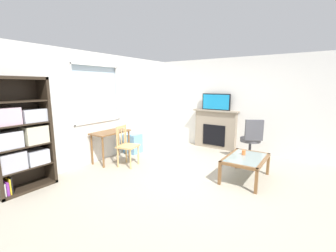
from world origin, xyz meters
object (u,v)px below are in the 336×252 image
object	(u,v)px
fireplace	(215,129)
desk_under_window	(111,136)
bookshelf	(20,138)
wooden_chair	(127,145)
office_chair	(252,138)
sippy_cup	(244,153)
plastic_drawer_unit	(133,143)
tv	(216,102)
coffee_table	(246,160)

from	to	relation	value
fireplace	desk_under_window	bearing A→B (deg)	147.27
bookshelf	wooden_chair	size ratio (longest dim) A/B	2.13
office_chair	sippy_cup	distance (m)	1.12
fireplace	office_chair	bearing A→B (deg)	-114.96
bookshelf	office_chair	size ratio (longest dim) A/B	1.92
wooden_chair	office_chair	distance (m)	2.94
plastic_drawer_unit	tv	bearing A→B (deg)	-44.70
plastic_drawer_unit	office_chair	distance (m)	3.00
fireplace	sippy_cup	bearing A→B (deg)	-142.41
fireplace	coffee_table	bearing A→B (deg)	-142.68
office_chair	tv	bearing A→B (deg)	65.79
wooden_chair	fireplace	bearing A→B (deg)	-23.32
plastic_drawer_unit	fireplace	size ratio (longest dim) A/B	0.40
wooden_chair	tv	size ratio (longest dim) A/B	1.12
plastic_drawer_unit	sippy_cup	world-z (taller)	sippy_cup
coffee_table	desk_under_window	bearing A→B (deg)	103.44
desk_under_window	bookshelf	bearing A→B (deg)	176.62
plastic_drawer_unit	sippy_cup	distance (m)	2.90
tv	sippy_cup	xyz separation A→B (m)	(-1.62, -1.26, -0.84)
fireplace	sippy_cup	world-z (taller)	fireplace
fireplace	office_chair	xyz separation A→B (m)	(-0.53, -1.13, 0.00)
tv	office_chair	bearing A→B (deg)	-114.21
wooden_chair	coffee_table	xyz separation A→B (m)	(0.71, -2.41, -0.08)
fireplace	sippy_cup	size ratio (longest dim) A/B	14.23
plastic_drawer_unit	coffee_table	distance (m)	2.98
bookshelf	office_chair	xyz separation A→B (m)	(3.78, -2.82, -0.36)
desk_under_window	sippy_cup	distance (m)	2.96
fireplace	coffee_table	xyz separation A→B (m)	(-1.76, -1.34, -0.17)
coffee_table	plastic_drawer_unit	bearing A→B (deg)	88.18
coffee_table	sippy_cup	xyz separation A→B (m)	(0.12, 0.08, 0.10)
fireplace	tv	size ratio (longest dim) A/B	1.59
sippy_cup	bookshelf	bearing A→B (deg)	132.11
desk_under_window	plastic_drawer_unit	xyz separation A→B (m)	(0.79, 0.05, -0.34)
plastic_drawer_unit	fireplace	xyz separation A→B (m)	(1.67, -1.63, 0.30)
wooden_chair	sippy_cup	distance (m)	2.47
wooden_chair	tv	world-z (taller)	tv
bookshelf	wooden_chair	world-z (taller)	bookshelf
office_chair	sippy_cup	size ratio (longest dim) A/B	11.11
sippy_cup	wooden_chair	bearing A→B (deg)	109.67
tv	wooden_chair	bearing A→B (deg)	156.52
wooden_chair	fireplace	distance (m)	2.69
bookshelf	coffee_table	xyz separation A→B (m)	(2.55, -3.03, -0.53)
desk_under_window	tv	size ratio (longest dim) A/B	1.12
desk_under_window	wooden_chair	xyz separation A→B (m)	(-0.01, -0.51, -0.13)
tv	sippy_cup	distance (m)	2.22
bookshelf	tv	size ratio (longest dim) A/B	2.38
bookshelf	desk_under_window	distance (m)	1.88
coffee_table	sippy_cup	world-z (taller)	sippy_cup
plastic_drawer_unit	tv	size ratio (longest dim) A/B	0.63
bookshelf	fireplace	xyz separation A→B (m)	(4.31, -1.69, -0.36)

